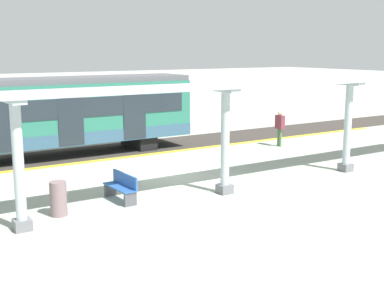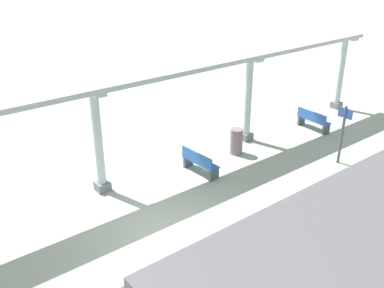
{
  "view_description": "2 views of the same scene",
  "coord_description": "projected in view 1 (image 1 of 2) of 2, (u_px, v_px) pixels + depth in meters",
  "views": [
    {
      "loc": [
        16.52,
        -9.38,
        4.68
      ],
      "look_at": [
        0.98,
        0.48,
        1.26
      ],
      "focal_mm": 47.72,
      "sensor_mm": 36.0,
      "label": 1
    },
    {
      "loc": [
        -8.28,
        5.65,
        7.48
      ],
      "look_at": [
        0.88,
        -1.53,
        2.07
      ],
      "focal_mm": 41.19,
      "sensor_mm": 36.0,
      "label": 2
    }
  ],
  "objects": [
    {
      "name": "bench_mid_platform",
      "position": [
        122.0,
        187.0,
        15.97
      ],
      "size": [
        1.52,
        0.52,
        0.86
      ],
      "color": "#2855A1",
      "rests_on": "ground"
    },
    {
      "name": "canopy_pillar_third",
      "position": [
        225.0,
        141.0,
        16.53
      ],
      "size": [
        1.1,
        0.44,
        3.47
      ],
      "color": "slate",
      "rests_on": "ground"
    },
    {
      "name": "train_near_carriage",
      "position": [
        61.0,
        115.0,
        22.45
      ],
      "size": [
        2.65,
        11.85,
        3.48
      ],
      "color": "#276B57",
      "rests_on": "ground"
    },
    {
      "name": "tactile_edge_strip",
      "position": [
        127.0,
        157.0,
        22.5
      ],
      "size": [
        0.41,
        31.72,
        0.01
      ],
      "primitive_type": "cube",
      "color": "gold",
      "rests_on": "ground"
    },
    {
      "name": "trackbed",
      "position": [
        111.0,
        150.0,
        24.0
      ],
      "size": [
        3.2,
        43.72,
        0.01
      ],
      "primitive_type": "cube",
      "color": "#38332D",
      "rests_on": "ground"
    },
    {
      "name": "passenger_waiting_near_edge",
      "position": [
        280.0,
        124.0,
        24.84
      ],
      "size": [
        0.53,
        0.27,
        1.76
      ],
      "color": "#4D6F46",
      "rests_on": "ground"
    },
    {
      "name": "canopy_pillar_second",
      "position": [
        19.0,
        165.0,
        13.08
      ],
      "size": [
        1.1,
        0.44,
        3.47
      ],
      "color": "slate",
      "rests_on": "ground"
    },
    {
      "name": "canopy_pillar_fourth",
      "position": [
        348.0,
        127.0,
        19.6
      ],
      "size": [
        1.1,
        0.44,
        3.47
      ],
      "color": "slate",
      "rests_on": "ground"
    },
    {
      "name": "trash_bin",
      "position": [
        58.0,
        199.0,
        14.5
      ],
      "size": [
        0.48,
        0.48,
        1.0
      ],
      "primitive_type": "cylinder",
      "color": "slate",
      "rests_on": "ground"
    },
    {
      "name": "canopy_beam",
      "position": [
        221.0,
        86.0,
        16.1
      ],
      "size": [
        1.2,
        25.82,
        0.16
      ],
      "primitive_type": "cube",
      "color": "#A8AAB2",
      "rests_on": "canopy_pillar_nearest"
    },
    {
      "name": "ground_plane",
      "position": [
        168.0,
        174.0,
        19.51
      ],
      "size": [
        176.0,
        176.0,
        0.0
      ],
      "primitive_type": "plane",
      "color": "#98A294"
    }
  ]
}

